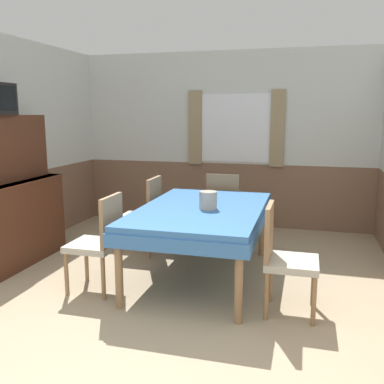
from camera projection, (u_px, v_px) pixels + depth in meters
wall_back at (225, 140)px, 6.43m from camera, size 4.78×0.10×2.60m
wall_left at (3, 148)px, 4.99m from camera, size 0.05×4.60×2.60m
dining_table at (202, 217)px, 4.38m from camera, size 1.24×1.96×0.76m
chair_head_window at (224, 206)px, 5.56m from camera, size 0.44×0.44×0.95m
chair_left_far at (145, 213)px, 5.17m from camera, size 0.44×0.44×0.95m
chair_left_near at (100, 240)px, 4.07m from camera, size 0.44×0.44×0.95m
chair_right_near at (284, 255)px, 3.63m from camera, size 0.44×0.44×0.95m
sideboard at (14, 202)px, 4.84m from camera, size 0.46×1.29×1.68m
vase at (208, 200)px, 4.26m from camera, size 0.18×0.18×0.18m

